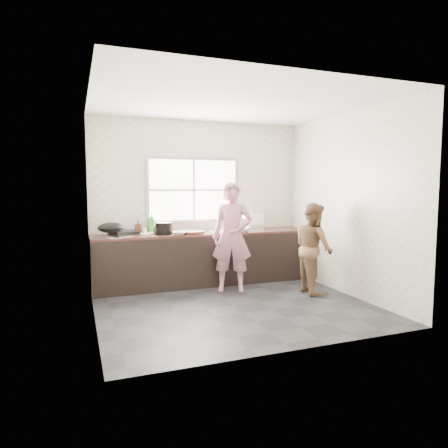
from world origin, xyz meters
name	(u,v)px	position (x,y,z in m)	size (l,w,h in m)	color
floor	(234,306)	(0.00, 0.00, -0.01)	(3.60, 3.20, 0.01)	#29292B
ceiling	(234,102)	(0.00, 0.00, 2.71)	(3.60, 3.20, 0.01)	silver
wall_back	(199,202)	(0.00, 1.60, 1.35)	(3.60, 0.01, 2.70)	beige
wall_left	(91,209)	(-1.80, 0.00, 1.35)	(0.01, 3.20, 2.70)	beige
wall_right	(347,204)	(1.80, 0.00, 1.35)	(0.01, 3.20, 2.70)	silver
wall_front	(297,214)	(0.00, -1.60, 1.35)	(3.60, 0.01, 2.70)	silver
cabinet	(205,259)	(0.00, 1.29, 0.41)	(3.60, 0.62, 0.82)	black
countertop	(205,233)	(0.00, 1.29, 0.84)	(3.60, 0.64, 0.04)	#3B1D18
sink	(225,231)	(0.35, 1.29, 0.86)	(0.55, 0.45, 0.02)	silver
faucet	(220,221)	(0.35, 1.49, 1.01)	(0.02, 0.02, 0.30)	silver
window_frame	(193,190)	(-0.10, 1.59, 1.55)	(1.60, 0.05, 1.10)	#9EA0A5
window_glazing	(194,190)	(-0.10, 1.57, 1.55)	(1.50, 0.01, 1.00)	white
woman	(232,240)	(0.27, 0.74, 0.79)	(0.57, 0.38, 1.57)	#C4768F
person_side	(314,248)	(1.39, 0.21, 0.69)	(0.67, 0.52, 1.37)	brown
cutting_board	(192,232)	(-0.24, 1.21, 0.88)	(0.40, 0.40, 0.04)	#321813
cleaver	(179,231)	(-0.43, 1.28, 0.90)	(0.18, 0.09, 0.01)	silver
bowl_mince	(179,233)	(-0.49, 1.08, 0.89)	(0.20, 0.20, 0.05)	silver
bowl_crabs	(243,230)	(0.62, 1.15, 0.89)	(0.19, 0.19, 0.06)	silver
bowl_held	(238,230)	(0.52, 1.10, 0.89)	(0.20, 0.20, 0.06)	silver
black_pot	(164,228)	(-0.68, 1.25, 0.95)	(0.26, 0.26, 0.19)	black
plate_food	(147,233)	(-0.93, 1.37, 0.87)	(0.23, 0.23, 0.02)	white
bottle_green	(152,223)	(-0.82, 1.52, 1.02)	(0.13, 0.13, 0.32)	green
bottle_brown_tall	(138,228)	(-1.04, 1.52, 0.95)	(0.08, 0.09, 0.19)	#492112
bottle_brown_short	(158,228)	(-0.76, 1.36, 0.95)	(0.13, 0.13, 0.17)	#402D10
glass_jar	(145,231)	(-0.96, 1.42, 0.91)	(0.07, 0.07, 0.10)	silver
burner	(124,233)	(-1.28, 1.45, 0.89)	(0.37, 0.37, 0.06)	black
wok	(111,228)	(-1.49, 1.22, 1.00)	(0.40, 0.40, 0.15)	black
dish_rack	(251,221)	(0.95, 1.52, 1.00)	(0.38, 0.26, 0.28)	white
pot_lid_left	(114,237)	(-1.47, 1.08, 0.87)	(0.24, 0.24, 0.01)	silver
pot_lid_right	(126,236)	(-1.27, 1.23, 0.87)	(0.23, 0.23, 0.01)	#B1B2B8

